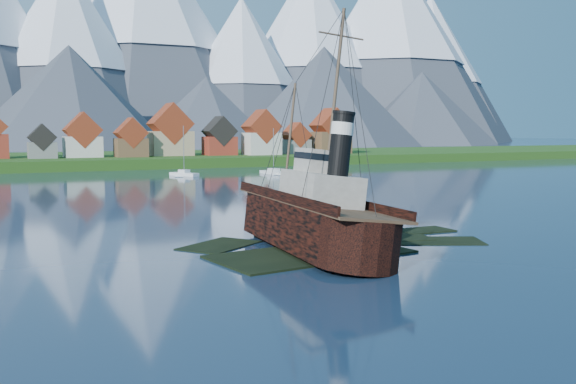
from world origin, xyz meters
name	(u,v)px	position (x,y,z in m)	size (l,w,h in m)	color
ground	(330,249)	(0.00, 0.00, 0.00)	(1400.00, 1400.00, 0.00)	#172A42
shoal	(335,247)	(1.78, 2.15, -0.35)	(31.71, 21.24, 1.14)	black
shore_bank	(83,164)	(0.00, 170.00, 0.00)	(600.00, 80.00, 3.20)	#1F4413
seawall	(102,171)	(0.00, 132.00, 0.00)	(600.00, 2.50, 2.00)	#3F3D38
mountains	(21,27)	(-0.79, 481.26, 89.34)	(965.00, 340.00, 205.00)	#2D333D
tugboat_wreck	(302,216)	(-1.89, 2.26, 2.97)	(6.91, 29.77, 23.59)	black
sailboat_d	(339,183)	(37.81, 64.21, 0.30)	(7.47, 9.45, 13.30)	white
sailboat_e	(274,173)	(38.12, 98.72, 0.27)	(3.47, 10.86, 12.39)	white
sailboat_f	(184,175)	(15.20, 102.07, 0.31)	(5.80, 8.55, 13.00)	white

